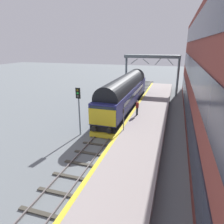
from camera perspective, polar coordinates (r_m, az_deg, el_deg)
ground_plane at (r=22.49m, az=0.15°, el=-3.68°), size 140.00×140.00×0.00m
track_main at (r=22.47m, az=0.15°, el=-3.54°), size 2.50×60.00×0.15m
station_platform at (r=21.60m, az=9.33°, el=-3.44°), size 4.00×44.00×1.01m
diesel_locomotive at (r=26.83m, az=3.60°, el=5.45°), size 2.74×18.01×4.68m
signal_post_mid at (r=19.41m, az=-9.23°, el=1.83°), size 0.44×0.22×4.66m
platform_number_sign at (r=18.24m, az=3.24°, el=-1.13°), size 0.10×0.44×2.02m
waiting_passenger at (r=22.49m, az=7.03°, el=1.56°), size 0.43×0.49×1.64m
overhead_footbridge at (r=36.47m, az=11.08°, el=14.15°), size 9.30×2.00×6.78m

